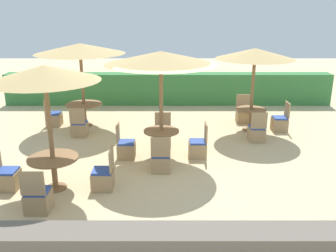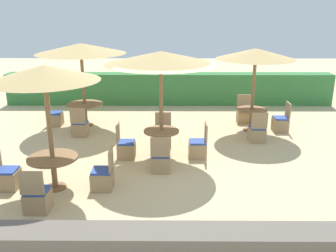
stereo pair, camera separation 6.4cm
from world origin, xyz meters
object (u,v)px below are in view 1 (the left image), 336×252
(round_table_back_left, at_px, (84,108))
(parasol_front_left, at_px, (44,74))
(patio_chair_center_east, at_px, (198,147))
(patio_chair_center_north, at_px, (163,137))
(patio_chair_back_right_north, at_px, (243,115))
(parasol_back_left, at_px, (80,49))
(patio_chair_back_left_south, at_px, (80,128))
(patio_chair_front_left_south, at_px, (38,199))
(patio_chair_back_right_east, at_px, (280,123))
(patio_chair_back_left_west, at_px, (54,118))
(round_table_center, at_px, (161,137))
(patio_chair_back_right_south, at_px, (257,133))
(parasol_center, at_px, (161,58))
(patio_chair_center_south, at_px, (161,161))
(parasol_back_right, at_px, (255,54))
(round_table_front_left, at_px, (53,164))
(patio_chair_front_left_east, at_px, (103,177))
(patio_chair_center_west, at_px, (126,148))
(patio_chair_front_left_west, at_px, (7,178))
(round_table_back_right, at_px, (251,114))

(round_table_back_left, height_order, parasol_front_left, parasol_front_left)
(patio_chair_center_east, xyz_separation_m, patio_chair_center_north, (-0.95, 0.86, 0.00))
(round_table_back_left, distance_m, parasol_front_left, 4.91)
(patio_chair_back_right_north, bearing_deg, parasol_back_left, 4.40)
(patio_chair_back_left_south, relative_size, patio_chair_front_left_south, 1.00)
(patio_chair_back_left_south, bearing_deg, parasol_back_left, 92.99)
(patio_chair_back_right_east, bearing_deg, patio_chair_back_left_west, 85.99)
(patio_chair_back_right_north, bearing_deg, round_table_center, 48.68)
(patio_chair_center_east, relative_size, patio_chair_back_right_east, 1.00)
(parasol_back_left, bearing_deg, patio_chair_back_right_south, -15.55)
(parasol_center, relative_size, patio_chair_center_south, 3.00)
(parasol_back_right, bearing_deg, patio_chair_back_left_south, -174.26)
(parasol_center, distance_m, round_table_front_left, 3.55)
(patio_chair_front_left_east, distance_m, parasol_back_right, 6.10)
(patio_chair_center_west, bearing_deg, parasol_back_right, 121.12)
(patio_chair_center_west, bearing_deg, parasol_back_left, -148.99)
(patio_chair_front_left_west, bearing_deg, patio_chair_front_left_south, 46.14)
(parasol_center, distance_m, parasol_back_right, 3.59)
(patio_chair_back_right_south, bearing_deg, parasol_front_left, -149.38)
(patio_chair_back_left_west, xyz_separation_m, parasol_back_right, (6.45, -0.50, 2.17))
(patio_chair_front_left_west, bearing_deg, patio_chair_back_left_west, -176.17)
(patio_chair_center_east, xyz_separation_m, patio_chair_front_left_east, (-2.21, -1.81, 0.00))
(patio_chair_back_right_south, distance_m, patio_chair_back_right_north, 1.91)
(patio_chair_center_south, bearing_deg, parasol_front_left, -158.58)
(round_table_center, bearing_deg, parasol_center, 180.00)
(parasol_back_left, distance_m, patio_chair_center_south, 4.99)
(patio_chair_center_west, bearing_deg, patio_chair_back_right_north, 130.60)
(parasol_center, relative_size, patio_chair_center_north, 3.00)
(round_table_back_left, height_order, patio_chair_back_right_south, patio_chair_back_right_south)
(parasol_back_left, relative_size, patio_chair_center_north, 3.06)
(parasol_center, height_order, patio_chair_back_right_north, parasol_center)
(patio_chair_back_left_west, height_order, patio_chair_front_left_south, same)
(patio_chair_center_west, relative_size, round_table_back_right, 0.97)
(patio_chair_center_west, distance_m, patio_chair_front_left_east, 1.78)
(patio_chair_center_north, bearing_deg, round_table_front_left, 48.88)
(patio_chair_center_east, relative_size, round_table_front_left, 0.86)
(patio_chair_center_east, bearing_deg, patio_chair_center_west, 91.71)
(round_table_front_left, distance_m, round_table_back_right, 6.50)
(parasol_back_left, xyz_separation_m, patio_chair_back_right_east, (6.36, -0.51, -2.27))
(patio_chair_back_left_south, bearing_deg, parasol_front_left, -85.98)
(patio_chair_back_right_east, xyz_separation_m, patio_chair_back_right_north, (-1.00, 0.93, 0.00))
(patio_chair_center_west, distance_m, patio_chair_back_right_east, 5.21)
(parasol_back_left, bearing_deg, round_table_center, -46.39)
(patio_chair_back_left_south, distance_m, patio_chair_back_right_east, 6.33)
(patio_chair_center_south, relative_size, patio_chair_center_north, 1.00)
(parasol_back_left, relative_size, parasol_center, 1.02)
(round_table_center, distance_m, patio_chair_front_left_east, 2.19)
(parasol_back_left, height_order, patio_chair_back_right_north, parasol_back_left)
(patio_chair_front_left_west, xyz_separation_m, patio_chair_back_right_east, (7.10, 4.01, 0.00))
(patio_chair_center_west, height_order, round_table_front_left, patio_chair_center_west)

